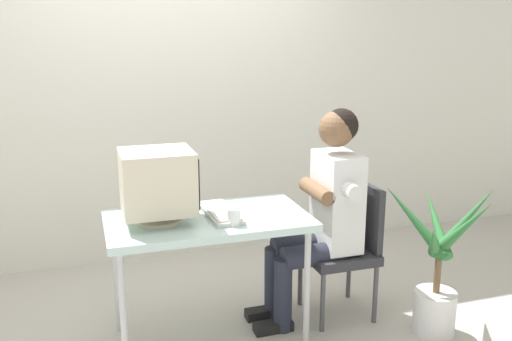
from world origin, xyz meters
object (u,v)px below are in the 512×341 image
person_seated (323,207)px  desk_mug (234,217)px  office_chair (347,243)px  potted_plant (438,270)px  desk (208,228)px  crt_monitor (158,182)px  keyboard (220,212)px

person_seated → desk_mug: (-0.63, -0.22, 0.08)m
office_chair → desk_mug: 0.90m
person_seated → potted_plant: (0.57, -0.40, -0.32)m
desk → crt_monitor: crt_monitor is taller
person_seated → desk_mug: 0.67m
desk → office_chair: bearing=3.1°
crt_monitor → person_seated: size_ratio=0.30×
potted_plant → crt_monitor: bearing=167.5°
desk → potted_plant: bearing=-14.9°
office_chair → desk_mug: (-0.81, -0.22, 0.33)m
desk_mug → office_chair: bearing=15.3°
crt_monitor → desk_mug: crt_monitor is taller
office_chair → desk_mug: size_ratio=9.07×
crt_monitor → potted_plant: crt_monitor is taller
desk → keyboard: keyboard is taller
desk → person_seated: person_seated is taller
desk_mug → keyboard: bearing=98.8°
crt_monitor → keyboard: (0.35, 0.02, -0.21)m
office_chair → potted_plant: bearing=-44.9°
office_chair → person_seated: 0.31m
crt_monitor → person_seated: 1.04m
desk → person_seated: 0.74m
desk_mug → person_seated: bearing=19.2°
desk → person_seated: size_ratio=0.85×
keyboard → desk: bearing=-166.9°
keyboard → desk_mug: 0.19m
desk → keyboard: 0.11m
desk_mug → crt_monitor: bearing=155.3°
person_seated → potted_plant: bearing=-34.7°
desk → crt_monitor: (-0.27, 0.00, 0.29)m
keyboard → potted_plant: potted_plant is taller
desk → desk_mug: 0.23m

